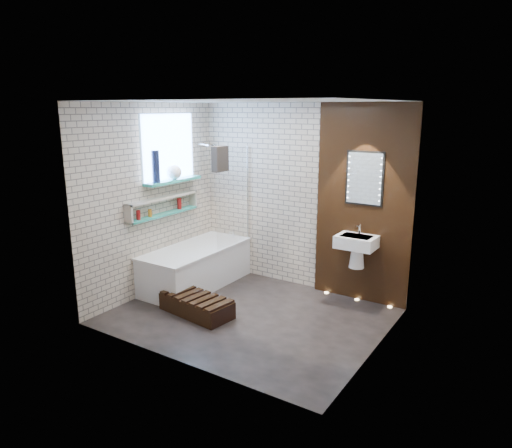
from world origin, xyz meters
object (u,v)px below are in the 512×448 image
Objects in this scene: bathtub at (196,266)px; led_mirror at (364,178)px; washbasin at (356,246)px; bath_screen at (233,197)px; walnut_step at (197,306)px.

led_mirror reaches higher than bathtub.
bath_screen is at bearing -174.22° from washbasin.
led_mirror is (2.17, 0.78, 1.36)m from bathtub.
bath_screen is 2.41× the size of washbasin.
bath_screen is at bearing 51.10° from bathtub.
walnut_step is (0.28, -1.20, -1.17)m from bath_screen.
bath_screen is 2.00× the size of led_mirror.
bath_screen is 1.89m from led_mirror.
washbasin is (1.82, 0.18, -0.49)m from bath_screen.
bathtub is at bearing -163.99° from washbasin.
walnut_step is at bearing -135.01° from led_mirror.
walnut_step is (-1.54, -1.39, -0.68)m from washbasin.
led_mirror is 0.73× the size of walnut_step.
washbasin is at bearing 5.78° from bath_screen.
washbasin is 0.83× the size of led_mirror.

